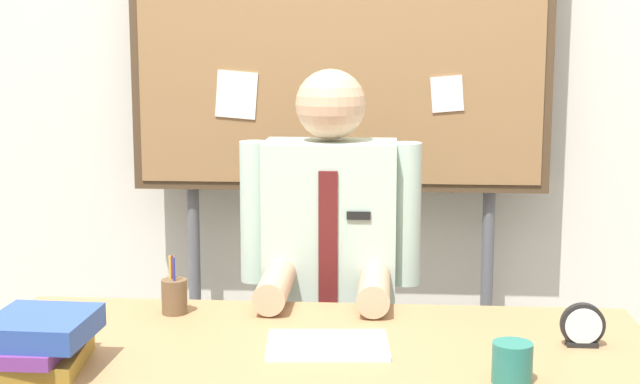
{
  "coord_description": "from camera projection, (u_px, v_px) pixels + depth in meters",
  "views": [
    {
      "loc": [
        0.18,
        -2.23,
        1.51
      ],
      "look_at": [
        0.0,
        0.18,
        1.1
      ],
      "focal_mm": 53.11,
      "sensor_mm": 36.0,
      "label": 1
    }
  ],
  "objects": [
    {
      "name": "bulletin_board",
      "position": [
        339.0,
        30.0,
        3.27
      ],
      "size": [
        1.47,
        0.09,
        2.13
      ],
      "color": "#4C3823",
      "rests_on": "ground_plane"
    },
    {
      "name": "coffee_mug",
      "position": [
        512.0,
        363.0,
        2.07
      ],
      "size": [
        0.09,
        0.09,
        0.09
      ],
      "primitive_type": "cylinder",
      "color": "#267266",
      "rests_on": "desk"
    },
    {
      "name": "back_wall",
      "position": [
        342.0,
        77.0,
        3.5
      ],
      "size": [
        6.4,
        0.08,
        2.7
      ],
      "primitive_type": "cube",
      "color": "silver",
      "rests_on": "ground_plane"
    },
    {
      "name": "desk_clock",
      "position": [
        583.0,
        327.0,
        2.31
      ],
      "size": [
        0.11,
        0.04,
        0.11
      ],
      "color": "black",
      "rests_on": "desk"
    },
    {
      "name": "open_notebook",
      "position": [
        328.0,
        345.0,
        2.3
      ],
      "size": [
        0.31,
        0.23,
        0.01
      ],
      "primitive_type": "cube",
      "rotation": [
        0.0,
        0.0,
        0.07
      ],
      "color": "white",
      "rests_on": "desk"
    },
    {
      "name": "person",
      "position": [
        330.0,
        312.0,
        2.93
      ],
      "size": [
        0.55,
        0.56,
        1.41
      ],
      "color": "#2D2D33",
      "rests_on": "ground_plane"
    },
    {
      "name": "book_stack",
      "position": [
        41.0,
        341.0,
        2.15
      ],
      "size": [
        0.23,
        0.3,
        0.13
      ],
      "color": "olive",
      "rests_on": "desk"
    },
    {
      "name": "pen_holder",
      "position": [
        174.0,
        296.0,
        2.58
      ],
      "size": [
        0.07,
        0.07,
        0.16
      ],
      "color": "brown",
      "rests_on": "desk"
    },
    {
      "name": "desk",
      "position": [
        314.0,
        381.0,
        2.34
      ],
      "size": [
        1.68,
        0.74,
        0.75
      ],
      "color": "#9E754C",
      "rests_on": "ground_plane"
    }
  ]
}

